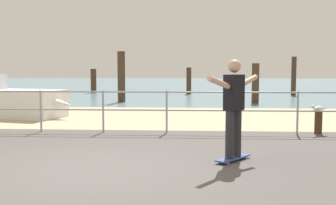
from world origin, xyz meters
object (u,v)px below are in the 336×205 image
skateboarder (234,102)px  bollard_short (318,123)px  seagull (318,109)px  sailboat (3,101)px  skateboard (233,158)px

skateboarder → bollard_short: skateboarder is taller
skateboarder → seagull: skateboarder is taller
sailboat → skateboarder: (6.94, -6.05, 0.49)m
skateboarder → seagull: (2.31, 3.01, -0.39)m
skateboard → skateboarder: 0.95m
skateboard → bollard_short: size_ratio=1.37×
sailboat → skateboard: (6.94, -6.05, -0.46)m
sailboat → skateboard: bearing=-41.1°
skateboard → bollard_short: 3.82m
sailboat → seagull: bearing=-18.2°
skateboard → skateboarder: skateboarder is taller
sailboat → skateboarder: sailboat is taller
bollard_short → sailboat: bearing=161.9°
skateboard → bollard_short: bollard_short is taller
bollard_short → skateboarder: bearing=-127.6°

